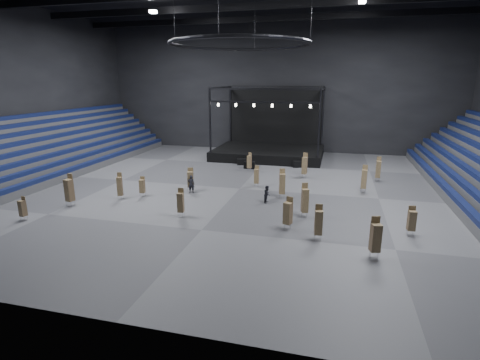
% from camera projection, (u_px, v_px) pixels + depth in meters
% --- Properties ---
extents(floor, '(50.00, 50.00, 0.00)m').
position_uv_depth(floor, '(240.00, 189.00, 35.53)').
color(floor, '#525255').
rests_on(floor, ground).
extents(wall_back, '(50.00, 0.20, 18.00)m').
position_uv_depth(wall_back, '(277.00, 87.00, 52.85)').
color(wall_back, black).
rests_on(wall_back, ground).
extents(wall_front, '(50.00, 0.20, 18.00)m').
position_uv_depth(wall_front, '(95.00, 108.00, 13.56)').
color(wall_front, black).
rests_on(wall_front, ground).
extents(wall_left, '(0.20, 42.00, 18.00)m').
position_uv_depth(wall_left, '(9.00, 90.00, 39.23)').
color(wall_left, black).
rests_on(wall_left, ground).
extents(bleachers_left, '(7.20, 40.00, 6.40)m').
position_uv_depth(bleachers_left, '(36.00, 159.00, 40.61)').
color(bleachers_left, '#474749').
rests_on(bleachers_left, floor).
extents(stage, '(14.00, 10.00, 9.20)m').
position_uv_depth(stage, '(270.00, 146.00, 50.34)').
color(stage, black).
rests_on(stage, floor).
extents(truss_ring, '(12.30, 12.30, 5.15)m').
position_uv_depth(truss_ring, '(240.00, 44.00, 32.17)').
color(truss_ring, black).
rests_on(truss_ring, ceiling).
extents(flight_case_left, '(1.22, 0.84, 0.74)m').
position_uv_depth(flight_case_left, '(242.00, 162.00, 45.43)').
color(flight_case_left, black).
rests_on(flight_case_left, floor).
extents(flight_case_mid, '(1.25, 0.64, 0.83)m').
position_uv_depth(flight_case_mid, '(249.00, 165.00, 43.53)').
color(flight_case_mid, black).
rests_on(flight_case_mid, floor).
extents(flight_case_right, '(1.30, 1.02, 0.78)m').
position_uv_depth(flight_case_right, '(298.00, 164.00, 44.11)').
color(flight_case_right, black).
rests_on(flight_case_right, floor).
extents(chair_stack_0, '(0.60, 0.60, 2.62)m').
position_uv_depth(chair_stack_0, '(305.00, 200.00, 27.85)').
color(chair_stack_0, silver).
rests_on(chair_stack_0, floor).
extents(chair_stack_1, '(0.66, 0.66, 2.24)m').
position_uv_depth(chair_stack_1, '(190.00, 179.00, 34.29)').
color(chair_stack_1, silver).
rests_on(chair_stack_1, floor).
extents(chair_stack_2, '(0.55, 0.55, 2.37)m').
position_uv_depth(chair_stack_2, '(319.00, 222.00, 23.81)').
color(chair_stack_2, silver).
rests_on(chair_stack_2, floor).
extents(chair_stack_3, '(0.66, 0.66, 2.32)m').
position_uv_depth(chair_stack_3, '(288.00, 213.00, 25.50)').
color(chair_stack_3, silver).
rests_on(chair_stack_3, floor).
extents(chair_stack_4, '(0.57, 0.57, 2.66)m').
position_uv_depth(chair_stack_4, '(305.00, 165.00, 39.16)').
color(chair_stack_4, silver).
rests_on(chair_stack_4, floor).
extents(chair_stack_5, '(0.51, 0.51, 2.35)m').
position_uv_depth(chair_stack_5, '(120.00, 186.00, 32.09)').
color(chair_stack_5, silver).
rests_on(chair_stack_5, floor).
extents(chair_stack_6, '(0.60, 0.60, 2.62)m').
position_uv_depth(chair_stack_6, '(282.00, 183.00, 32.33)').
color(chair_stack_6, silver).
rests_on(chair_stack_6, floor).
extents(chair_stack_7, '(0.53, 0.53, 2.03)m').
position_uv_depth(chair_stack_7, '(412.00, 220.00, 24.51)').
color(chair_stack_7, silver).
rests_on(chair_stack_7, floor).
extents(chair_stack_8, '(0.43, 0.43, 2.08)m').
position_uv_depth(chair_stack_8, '(257.00, 176.00, 35.91)').
color(chair_stack_8, silver).
rests_on(chair_stack_8, floor).
extents(chair_stack_9, '(0.48, 0.48, 1.79)m').
position_uv_depth(chair_stack_9, '(23.00, 208.00, 27.26)').
color(chair_stack_9, silver).
rests_on(chair_stack_9, floor).
extents(chair_stack_10, '(0.65, 0.65, 2.71)m').
position_uv_depth(chair_stack_10, '(69.00, 190.00, 30.22)').
color(chair_stack_10, silver).
rests_on(chair_stack_10, floor).
extents(chair_stack_11, '(0.52, 0.52, 2.10)m').
position_uv_depth(chair_stack_11, '(249.00, 161.00, 42.23)').
color(chair_stack_11, silver).
rests_on(chair_stack_11, floor).
extents(chair_stack_12, '(0.50, 0.50, 2.20)m').
position_uv_depth(chair_stack_12, '(181.00, 202.00, 27.97)').
color(chair_stack_12, silver).
rests_on(chair_stack_12, floor).
extents(chair_stack_13, '(0.47, 0.47, 2.52)m').
position_uv_depth(chair_stack_13, '(378.00, 169.00, 37.86)').
color(chair_stack_13, silver).
rests_on(chair_stack_13, floor).
extents(chair_stack_14, '(0.66, 0.66, 2.50)m').
position_uv_depth(chair_stack_14, '(376.00, 237.00, 21.33)').
color(chair_stack_14, silver).
rests_on(chair_stack_14, floor).
extents(chair_stack_15, '(0.47, 0.47, 1.81)m').
position_uv_depth(chair_stack_15, '(142.00, 186.00, 32.88)').
color(chair_stack_15, silver).
rests_on(chair_stack_15, floor).
extents(chair_stack_16, '(0.53, 0.53, 2.55)m').
position_uv_depth(chair_stack_16, '(364.00, 179.00, 34.03)').
color(chair_stack_16, silver).
rests_on(chair_stack_16, floor).
extents(man_center, '(0.67, 0.52, 1.65)m').
position_uv_depth(man_center, '(191.00, 184.00, 34.02)').
color(man_center, black).
rests_on(man_center, floor).
extents(crew_member, '(0.65, 0.78, 1.47)m').
position_uv_depth(crew_member, '(267.00, 194.00, 31.26)').
color(crew_member, black).
rests_on(crew_member, floor).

